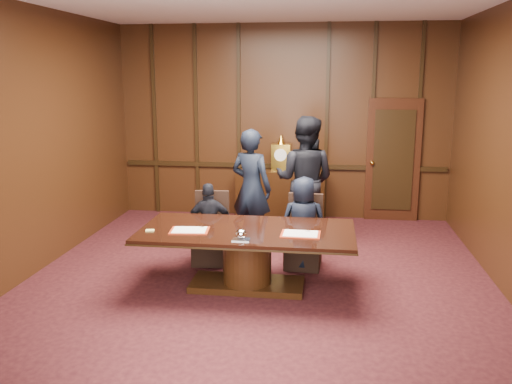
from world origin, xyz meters
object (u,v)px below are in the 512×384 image
at_px(conference_table, 247,249).
at_px(signatory_right, 303,223).
at_px(sideboard, 281,193).
at_px(witness_right, 305,180).
at_px(witness_left, 251,188).
at_px(signatory_left, 210,224).

height_order(conference_table, signatory_right, signatory_right).
height_order(sideboard, witness_right, witness_right).
bearing_deg(signatory_right, conference_table, 46.69).
bearing_deg(witness_left, signatory_right, 155.49).
bearing_deg(signatory_left, signatory_right, 163.42).
distance_m(conference_table, signatory_right, 1.04).
height_order(sideboard, signatory_right, sideboard).
height_order(conference_table, signatory_left, signatory_left).
bearing_deg(sideboard, signatory_right, -78.09).
height_order(signatory_left, witness_right, witness_right).
xyz_separation_m(sideboard, witness_left, (-0.30, -1.66, 0.42)).
distance_m(signatory_left, witness_right, 1.80).
bearing_deg(sideboard, conference_table, -91.90).
height_order(witness_left, witness_right, witness_right).
height_order(sideboard, witness_left, witness_left).
xyz_separation_m(witness_left, witness_right, (0.79, 0.34, 0.09)).
relative_size(sideboard, signatory_right, 1.25).
distance_m(sideboard, witness_right, 1.50).
height_order(signatory_left, signatory_right, signatory_right).
xyz_separation_m(signatory_left, signatory_right, (1.30, 0.00, 0.06)).
bearing_deg(conference_table, signatory_right, 50.91).
xyz_separation_m(sideboard, signatory_left, (-0.76, -2.55, 0.09)).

